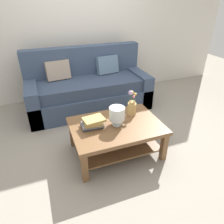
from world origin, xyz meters
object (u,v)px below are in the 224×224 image
coffee_table (116,132)px  glass_hurricane_vase (117,114)px  couch (88,89)px  book_stack_main (93,123)px  flower_pitcher (132,106)px

coffee_table → glass_hurricane_vase: bearing=-57.0°
couch → book_stack_main: 1.37m
book_stack_main → glass_hurricane_vase: (0.29, -0.06, 0.09)m
coffee_table → glass_hurricane_vase: (0.00, -0.01, 0.27)m
glass_hurricane_vase → flower_pitcher: size_ratio=0.68×
couch → glass_hurricane_vase: size_ratio=8.76×
book_stack_main → coffee_table: bearing=-10.2°
book_stack_main → flower_pitcher: 0.59m
couch → book_stack_main: bearing=-102.2°
coffee_table → glass_hurricane_vase: size_ratio=4.66×
glass_hurricane_vase → flower_pitcher: flower_pitcher is taller
book_stack_main → couch: bearing=77.8°
coffee_table → book_stack_main: book_stack_main is taller
coffee_table → book_stack_main: (-0.29, 0.05, 0.18)m
couch → coffee_table: size_ratio=1.88×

